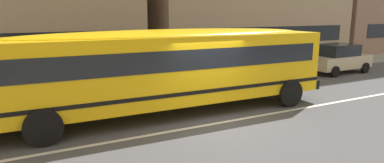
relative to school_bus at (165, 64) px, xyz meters
name	(u,v)px	position (x,y,z in m)	size (l,w,h in m)	color
ground_plane	(216,123)	(0.96, -1.72, -1.69)	(400.00, 400.00, 0.00)	#4C4C4F
sidewalk_far	(141,81)	(0.96, 5.60, -1.68)	(120.00, 3.00, 0.01)	gray
lane_centreline	(216,123)	(0.96, -1.72, -1.69)	(110.00, 0.16, 0.01)	silver
school_bus	(165,64)	(0.00, 0.00, 0.00)	(12.75, 3.13, 2.84)	yellow
parked_car_beige_near_corner	(337,58)	(11.70, 2.69, -0.84)	(3.96, 2.00, 1.64)	#C1B28E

